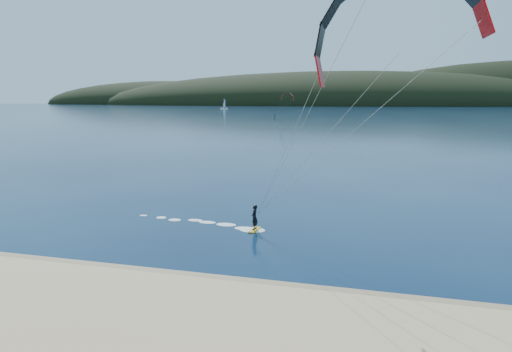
{
  "coord_description": "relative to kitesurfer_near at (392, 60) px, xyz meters",
  "views": [
    {
      "loc": [
        8.11,
        -15.74,
        9.73
      ],
      "look_at": [
        1.55,
        10.0,
        5.0
      ],
      "focal_mm": 30.31,
      "sensor_mm": 36.0,
      "label": 1
    }
  ],
  "objects": [
    {
      "name": "ground",
      "position": [
        -9.26,
        -9.14,
        -11.82
      ],
      "size": [
        1800.0,
        1800.0,
        0.0
      ],
      "primitive_type": "plane",
      "color": "#071735",
      "rests_on": "ground"
    },
    {
      "name": "kitesurfer_far",
      "position": [
        -40.7,
        193.52,
        -2.24
      ],
      "size": [
        11.04,
        5.93,
        11.88
      ],
      "color": "gold",
      "rests_on": "ground"
    },
    {
      "name": "headland",
      "position": [
        -8.63,
        736.14,
        -11.82
      ],
      "size": [
        1200.0,
        310.0,
        140.0
      ],
      "color": "black",
      "rests_on": "ground"
    },
    {
      "name": "sailboat",
      "position": [
        -141.0,
        393.84,
        -11.01
      ],
      "size": [
        7.83,
        4.89,
        10.91
      ],
      "color": "white",
      "rests_on": "ground"
    },
    {
      "name": "kitesurfer_near",
      "position": [
        0.0,
        0.0,
        0.0
      ],
      "size": [
        24.78,
        8.62,
        16.29
      ],
      "color": "gold",
      "rests_on": "ground"
    },
    {
      "name": "wet_sand",
      "position": [
        -9.26,
        -4.64,
        -11.77
      ],
      "size": [
        220.0,
        2.5,
        0.1
      ],
      "color": "#8B7151",
      "rests_on": "ground"
    }
  ]
}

